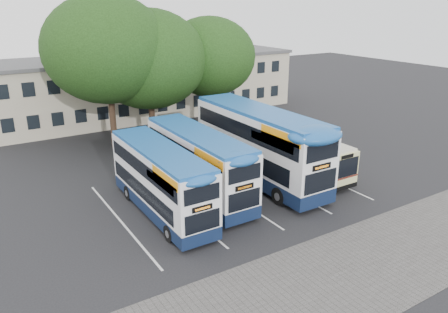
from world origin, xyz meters
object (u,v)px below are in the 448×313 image
tree_left (107,49)px  tree_right (209,57)px  tree_mid (149,59)px  bus_dd_right (259,142)px  bus_dd_left (161,178)px  lamp_post (230,70)px  bus_dd_mid (198,161)px  bus_single (296,150)px

tree_left → tree_right: 9.40m
tree_mid → bus_dd_right: bearing=-78.6°
tree_right → bus_dd_left: tree_right is taller
lamp_post → tree_left: bearing=-170.9°
tree_left → bus_dd_left: bearing=-97.3°
lamp_post → tree_mid: size_ratio=0.82×
tree_left → lamp_post: bearing=9.1°
lamp_post → bus_dd_left: bearing=-133.4°
tree_mid → tree_right: size_ratio=1.07×
tree_right → bus_dd_right: bearing=-105.6°
tree_left → bus_dd_right: (5.89, -12.03, -5.25)m
bus_dd_right → bus_dd_left: bearing=-171.5°
tree_right → bus_dd_mid: (-8.06, -12.42, -4.49)m
tree_mid → bus_single: size_ratio=1.20×
bus_dd_left → bus_dd_right: bearing=8.5°
tree_mid → bus_dd_mid: bearing=-100.2°
lamp_post → bus_dd_right: bearing=-115.8°
tree_right → bus_dd_right: (-3.44, -12.29, -4.08)m
tree_right → bus_dd_mid: size_ratio=1.04×
lamp_post → bus_single: bearing=-104.2°
bus_dd_left → bus_dd_mid: size_ratio=0.96×
bus_dd_mid → bus_dd_right: (4.62, 0.12, 0.41)m
bus_dd_right → tree_left: bearing=116.1°
lamp_post → bus_dd_left: lamp_post is taller
bus_dd_right → bus_single: bearing=-1.9°
lamp_post → bus_dd_right: lamp_post is taller
lamp_post → tree_left: (-12.69, -2.03, 2.84)m
lamp_post → bus_dd_left: (-14.36, -15.19, -2.92)m
tree_left → tree_mid: size_ratio=1.10×
bus_dd_left → bus_single: 10.85m
bus_dd_right → bus_single: bus_dd_right is taller
bus_dd_mid → bus_single: 7.87m
tree_left → bus_single: 16.45m
bus_dd_left → bus_dd_mid: (2.94, 1.01, 0.10)m
tree_mid → bus_dd_left: bearing=-111.2°
bus_dd_mid → bus_dd_right: bus_dd_right is taller
tree_left → tree_right: tree_left is taller
bus_dd_mid → tree_left: bearing=96.0°
bus_dd_mid → tree_right: bearing=57.0°
tree_left → bus_dd_mid: size_ratio=1.23×
tree_right → bus_single: 13.45m
tree_left → bus_dd_right: bearing=-63.9°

